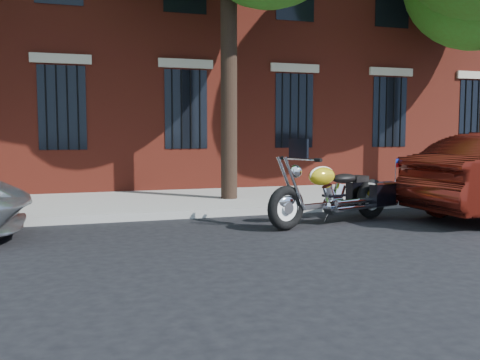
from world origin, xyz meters
name	(u,v)px	position (x,y,z in m)	size (l,w,h in m)	color
ground	(250,228)	(0.00, 0.00, 0.00)	(120.00, 120.00, 0.00)	black
curb	(227,212)	(0.00, 1.38, 0.07)	(40.00, 0.16, 0.15)	gray
sidewalk	(203,201)	(0.00, 3.26, 0.07)	(40.00, 3.60, 0.15)	gray
building	(154,2)	(0.00, 10.06, 6.00)	(26.00, 10.08, 12.00)	maroon
motorcycle	(338,195)	(1.64, -0.03, 0.51)	(2.96, 1.40, 1.50)	black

